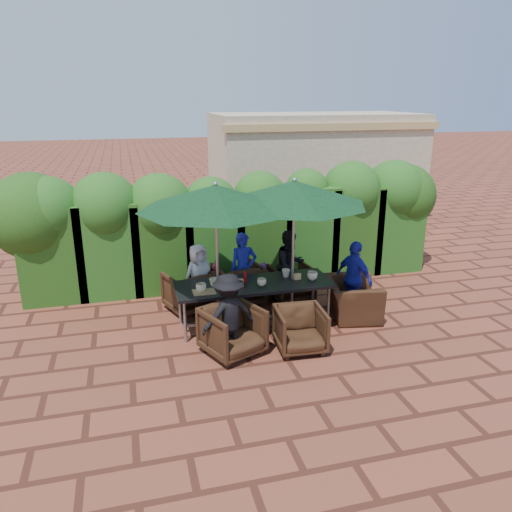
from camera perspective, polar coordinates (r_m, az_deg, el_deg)
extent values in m
plane|color=brown|center=(8.42, 1.27, -8.20)|extent=(80.00, 80.00, 0.00)
cube|color=black|center=(8.24, -0.25, -3.28)|extent=(2.59, 0.90, 0.05)
cube|color=gray|center=(8.48, -0.24, -7.09)|extent=(2.39, 0.05, 0.05)
cylinder|color=gray|center=(7.87, -8.10, -7.48)|extent=(0.05, 0.05, 0.70)
cylinder|color=gray|center=(8.51, -8.68, -5.51)|extent=(0.05, 0.05, 0.70)
cylinder|color=gray|center=(8.44, 8.27, -5.70)|extent=(0.05, 0.05, 0.70)
cylinder|color=gray|center=(9.04, 6.56, -4.00)|extent=(0.05, 0.05, 0.70)
cylinder|color=gray|center=(8.40, -4.26, -8.20)|extent=(0.44, 0.44, 0.03)
cylinder|color=gray|center=(7.95, -4.45, -0.50)|extent=(0.04, 0.04, 2.40)
cone|color=black|center=(7.69, -4.63, 6.73)|extent=(2.44, 2.44, 0.38)
sphere|color=gray|center=(7.65, -4.67, 8.20)|extent=(0.08, 0.08, 0.08)
cylinder|color=gray|center=(8.73, 4.06, -7.11)|extent=(0.44, 0.44, 0.03)
cylinder|color=gray|center=(8.30, 4.24, 0.32)|extent=(0.04, 0.04, 2.40)
cone|color=black|center=(8.06, 4.40, 7.25)|extent=(2.39, 2.39, 0.38)
sphere|color=gray|center=(8.02, 4.44, 8.65)|extent=(0.08, 0.08, 0.08)
imported|color=black|center=(9.01, -7.61, -3.77)|extent=(0.97, 0.94, 0.80)
imported|color=black|center=(9.22, -2.04, -3.00)|extent=(0.93, 0.88, 0.83)
imported|color=black|center=(9.41, 4.02, -2.88)|extent=(0.80, 0.75, 0.75)
imported|color=black|center=(7.47, -2.69, -8.30)|extent=(1.01, 0.99, 0.81)
imported|color=black|center=(7.62, 5.10, -8.15)|extent=(0.75, 0.71, 0.73)
imported|color=black|center=(8.81, 10.96, -4.17)|extent=(0.83, 1.11, 0.88)
imported|color=silver|center=(9.03, -6.55, -2.34)|extent=(0.68, 0.55, 1.20)
imported|color=#1E23A5|center=(9.11, -1.43, -1.51)|extent=(0.50, 0.42, 1.35)
imported|color=black|center=(9.31, 3.90, -1.11)|extent=(0.75, 0.63, 1.35)
imported|color=black|center=(7.34, -3.13, -6.77)|extent=(0.89, 0.57, 1.28)
imported|color=#1E23A5|center=(8.85, 11.16, -2.52)|extent=(0.66, 0.87, 1.33)
imported|color=#C14455|center=(9.19, -4.56, -3.19)|extent=(0.30, 0.25, 0.81)
imported|color=#834699|center=(9.35, 0.92, -2.95)|extent=(0.31, 0.27, 0.75)
imported|color=#25883E|center=(12.32, 3.17, 4.13)|extent=(1.47, 0.59, 1.55)
imported|color=#C14455|center=(12.89, 6.00, 5.33)|extent=(0.96, 0.69, 1.84)
imported|color=gray|center=(13.25, 11.27, 5.06)|extent=(1.13, 0.64, 1.67)
imported|color=beige|center=(7.92, -6.30, -3.59)|extent=(0.17, 0.17, 0.13)
imported|color=beige|center=(8.13, -4.91, -2.97)|extent=(0.14, 0.14, 0.13)
imported|color=beige|center=(8.11, 0.66, -3.00)|extent=(0.15, 0.15, 0.12)
imported|color=beige|center=(8.50, 3.44, -1.97)|extent=(0.14, 0.14, 0.13)
imported|color=beige|center=(8.41, 6.46, -2.26)|extent=(0.17, 0.17, 0.14)
cylinder|color=#B20C0A|center=(8.24, -1.23, -2.48)|extent=(0.04, 0.04, 0.17)
cylinder|color=#4C230C|center=(8.28, -1.34, -2.36)|extent=(0.04, 0.04, 0.17)
cube|color=tan|center=(7.89, -5.95, -4.10)|extent=(0.35, 0.25, 0.02)
cube|color=tan|center=(8.14, -1.89, -2.99)|extent=(0.12, 0.06, 0.10)
cube|color=tan|center=(8.41, 4.73, -2.35)|extent=(0.12, 0.06, 0.10)
cube|color=#18360E|center=(10.05, -22.13, 0.41)|extent=(1.15, 0.95, 1.82)
sphere|color=#18360E|center=(9.86, -22.68, 4.89)|extent=(1.23, 1.23, 1.23)
cube|color=#18360E|center=(9.96, -16.45, 0.89)|extent=(1.15, 0.95, 1.83)
sphere|color=#18360E|center=(9.77, -16.87, 5.46)|extent=(1.28, 1.28, 1.28)
cube|color=#18360E|center=(9.98, -10.71, 1.18)|extent=(1.15, 0.95, 1.77)
sphere|color=#18360E|center=(9.79, -10.97, 5.57)|extent=(1.28, 1.28, 1.28)
cube|color=#18360E|center=(10.10, -5.05, 1.59)|extent=(1.15, 0.95, 1.76)
sphere|color=#18360E|center=(9.91, -5.17, 5.93)|extent=(1.08, 1.08, 1.08)
cube|color=#18360E|center=(10.29, 0.44, 2.20)|extent=(1.15, 0.95, 1.83)
sphere|color=#18360E|center=(10.10, 0.45, 6.67)|extent=(1.09, 1.09, 1.09)
cube|color=#18360E|center=(10.58, 5.68, 2.83)|extent=(1.15, 0.95, 1.94)
sphere|color=#18360E|center=(10.39, 5.83, 7.47)|extent=(0.90, 0.90, 0.90)
cube|color=#18360E|center=(10.97, 10.59, 3.02)|extent=(1.15, 0.95, 1.89)
sphere|color=#18360E|center=(10.78, 10.84, 7.37)|extent=(1.24, 1.24, 1.24)
cube|color=#18360E|center=(11.43, 15.14, 3.22)|extent=(1.15, 0.95, 1.86)
sphere|color=#18360E|center=(11.25, 15.48, 7.30)|extent=(1.29, 1.29, 1.29)
sphere|color=#18360E|center=(10.03, -24.23, 4.21)|extent=(1.60, 1.60, 1.60)
sphere|color=#18360E|center=(11.52, 16.47, 6.65)|extent=(1.40, 1.40, 1.40)
cube|color=beige|center=(15.47, 6.69, 9.96)|extent=(6.00, 3.00, 3.20)
cube|color=tan|center=(14.01, 9.10, 14.39)|extent=(6.20, 0.25, 0.20)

